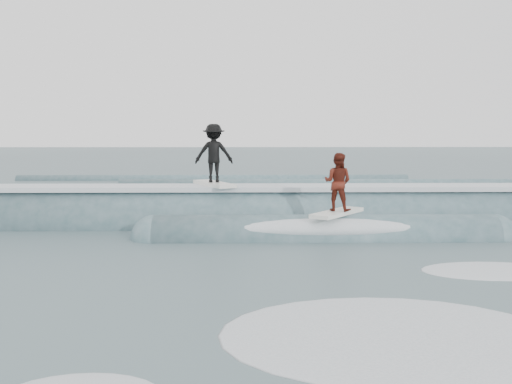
{
  "coord_description": "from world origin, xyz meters",
  "views": [
    {
      "loc": [
        -0.26,
        -10.05,
        2.88
      ],
      "look_at": [
        0.0,
        5.96,
        1.1
      ],
      "focal_mm": 40.0,
      "sensor_mm": 36.0,
      "label": 1
    }
  ],
  "objects": [
    {
      "name": "far_swells",
      "position": [
        -2.53,
        17.65,
        0.0
      ],
      "size": [
        38.36,
        8.65,
        0.8
      ],
      "color": "#395960",
      "rests_on": "ground"
    },
    {
      "name": "ground",
      "position": [
        0.0,
        0.0,
        0.0
      ],
      "size": [
        160.0,
        160.0,
        0.0
      ],
      "primitive_type": "plane",
      "color": "#384C52",
      "rests_on": "ground"
    },
    {
      "name": "whitewater",
      "position": [
        2.56,
        -1.88,
        0.0
      ],
      "size": [
        9.19,
        7.06,
        0.1
      ],
      "color": "white",
      "rests_on": "ground"
    },
    {
      "name": "breaking_wave",
      "position": [
        0.34,
        6.55,
        0.04
      ],
      "size": [
        21.21,
        3.9,
        2.24
      ],
      "color": "#395960",
      "rests_on": "ground"
    },
    {
      "name": "surfer_black",
      "position": [
        -1.24,
        6.96,
        2.08
      ],
      "size": [
        1.4,
        2.03,
        1.84
      ],
      "color": "white",
      "rests_on": "ground"
    },
    {
      "name": "surfer_red",
      "position": [
        2.12,
        4.76,
        1.38
      ],
      "size": [
        1.65,
        1.92,
        1.63
      ],
      "color": "white",
      "rests_on": "ground"
    }
  ]
}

